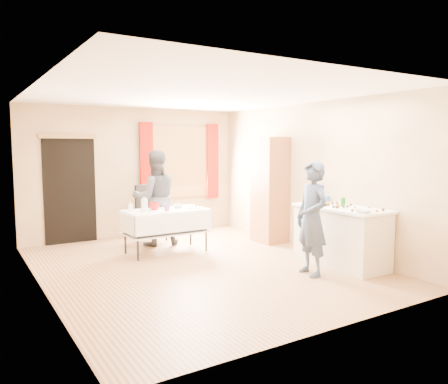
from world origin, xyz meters
TOP-DOWN VIEW (x-y plane):
  - floor at (0.00, 0.00)m, footprint 4.50×5.50m
  - ceiling at (0.00, 0.00)m, footprint 4.50×5.50m
  - wall_back at (0.00, 2.76)m, footprint 4.50×0.02m
  - wall_front at (0.00, -2.76)m, footprint 4.50×0.02m
  - wall_left at (-2.26, 0.00)m, footprint 0.02×5.50m
  - wall_right at (2.26, 0.00)m, footprint 0.02×5.50m
  - window_frame at (1.00, 2.72)m, footprint 1.32×0.06m
  - window_pane at (1.00, 2.71)m, footprint 1.20×0.02m
  - curtain_left at (0.22, 2.67)m, footprint 0.28×0.06m
  - curtain_right at (1.78, 2.67)m, footprint 0.28×0.06m
  - doorway at (-1.30, 2.73)m, footprint 0.95×0.04m
  - door_lintel at (-1.30, 2.70)m, footprint 1.05×0.06m
  - cabinet at (1.99, 0.84)m, footprint 0.50×0.60m
  - counter at (1.89, -1.08)m, footprint 0.71×1.50m
  - party_table at (-0.07, 1.09)m, footprint 1.44×0.76m
  - chair at (0.05, 2.07)m, footprint 0.60×0.60m
  - girl at (1.15, -1.22)m, footprint 0.68×0.53m
  - woman at (0.01, 1.72)m, footprint 1.11×0.99m
  - soda_can at (2.05, -0.96)m, footprint 0.09×0.09m
  - mixing_bowl at (1.69, -1.66)m, footprint 0.38×0.38m
  - foam_block at (1.84, -0.46)m, footprint 0.16×0.11m
  - blue_basket at (2.08, -0.43)m, footprint 0.35×0.30m
  - pitcher at (-0.50, 0.99)m, footprint 0.13×0.13m
  - cup_red at (-0.25, 1.16)m, footprint 0.25×0.25m
  - cup_rainbow at (-0.12, 0.91)m, footprint 0.14×0.14m
  - small_bowl at (0.22, 1.20)m, footprint 0.23×0.23m
  - pastry_tray at (0.43, 1.00)m, footprint 0.29×0.21m
  - bottle at (-0.64, 1.26)m, footprint 0.11×0.11m
  - cake_balls at (1.87, -1.15)m, footprint 0.51×1.13m

SIDE VIEW (x-z plane):
  - floor at x=0.00m, z-range -0.02..0.00m
  - chair at x=0.05m, z-range -0.22..0.88m
  - party_table at x=-0.07m, z-range 0.07..0.82m
  - counter at x=1.89m, z-range 0.00..0.91m
  - pastry_tray at x=0.43m, z-range 0.75..0.77m
  - small_bowl at x=0.22m, z-range 0.75..0.81m
  - cup_rainbow at x=-0.12m, z-range 0.75..0.87m
  - girl at x=1.15m, z-range 0.00..1.63m
  - cup_red at x=-0.25m, z-range 0.75..0.88m
  - bottle at x=-0.64m, z-range 0.75..0.91m
  - pitcher at x=-0.50m, z-range 0.75..0.97m
  - woman at x=0.01m, z-range 0.00..1.76m
  - cake_balls at x=1.87m, z-range 0.91..0.95m
  - mixing_bowl at x=1.69m, z-range 0.91..0.97m
  - foam_block at x=1.84m, z-range 0.91..0.99m
  - blue_basket at x=2.08m, z-range 0.91..0.99m
  - soda_can at x=2.05m, z-range 0.91..1.03m
  - doorway at x=-1.30m, z-range 0.00..2.00m
  - cabinet at x=1.99m, z-range 0.00..2.01m
  - wall_back at x=0.00m, z-range 0.00..2.60m
  - wall_front at x=0.00m, z-range 0.00..2.60m
  - wall_left at x=-2.26m, z-range 0.00..2.60m
  - wall_right at x=2.26m, z-range 0.00..2.60m
  - window_frame at x=1.00m, z-range 0.74..2.26m
  - window_pane at x=1.00m, z-range 0.80..2.20m
  - curtain_left at x=0.22m, z-range 0.67..2.33m
  - curtain_right at x=1.78m, z-range 0.67..2.33m
  - door_lintel at x=-1.30m, z-range 1.98..2.06m
  - ceiling at x=0.00m, z-range 2.60..2.62m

